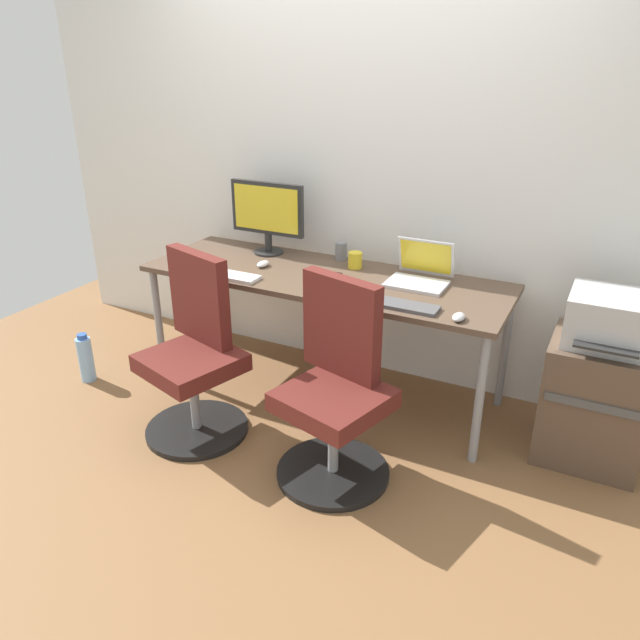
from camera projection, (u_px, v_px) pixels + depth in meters
The scene contains 18 objects.
ground_plane at pixel (324, 388), 3.67m from camera, with size 5.28×5.28×0.00m, color brown.
back_wall at pixel (357, 158), 3.49m from camera, with size 4.40×0.04×2.60m, color white.
desk at pixel (324, 284), 3.40m from camera, with size 2.04×0.69×0.73m.
office_chair_left at pixel (195, 355), 3.15m from camera, with size 0.55×0.55×0.94m.
office_chair_right at pixel (336, 392), 2.82m from camera, with size 0.54×0.54×0.94m.
side_cabinet at pixel (594, 401), 2.96m from camera, with size 0.47×0.45×0.62m.
printer at pixel (611, 320), 2.79m from camera, with size 0.38×0.40×0.24m.
water_bottle_on_floor at pixel (86, 358), 3.71m from camera, with size 0.09×0.09×0.31m.
desktop_monitor at pixel (267, 213), 3.64m from camera, with size 0.48×0.18×0.43m.
open_laptop at pixel (420, 273), 3.25m from camera, with size 0.31×0.28×0.22m.
keyboard_by_monitor at pixel (230, 275), 3.34m from camera, with size 0.34×0.12×0.02m, color silver.
keyboard_by_laptop at pixel (404, 306), 2.95m from camera, with size 0.34×0.12×0.02m, color #515156.
mouse_by_monitor at pixel (459, 317), 2.81m from camera, with size 0.06×0.10×0.03m, color #B7B7B7.
mouse_by_laptop at pixel (263, 264), 3.50m from camera, with size 0.06×0.10×0.03m, color silver.
coffee_mug at pixel (355, 260), 3.47m from camera, with size 0.08×0.08×0.09m, color yellow.
pen_cup at pixel (341, 251), 3.60m from camera, with size 0.07×0.07×0.10m, color slate.
phone_near_monitor at pixel (331, 277), 3.34m from camera, with size 0.07×0.14×0.01m, color black.
phone_near_laptop at pixel (343, 287), 3.20m from camera, with size 0.07×0.14×0.01m, color black.
Camera 1 is at (1.42, -2.86, 1.87)m, focal length 34.31 mm.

